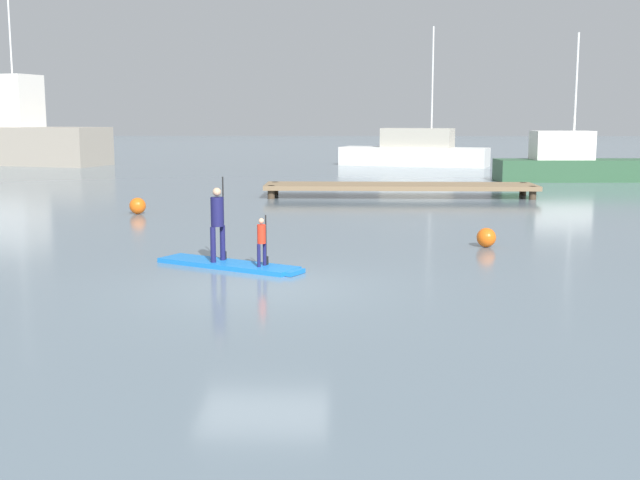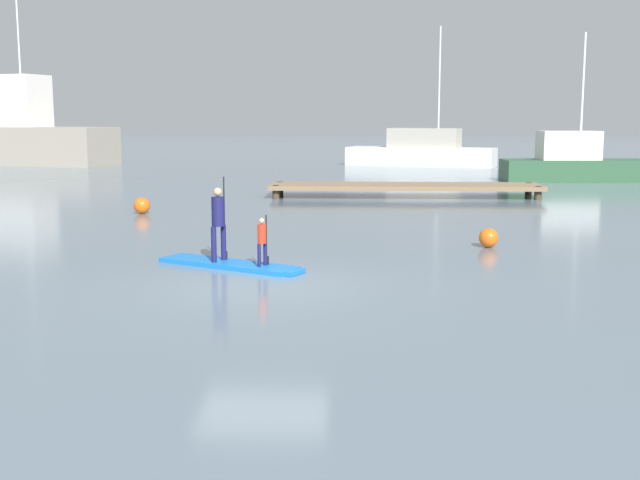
{
  "view_description": "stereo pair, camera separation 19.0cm",
  "coord_description": "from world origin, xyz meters",
  "px_view_note": "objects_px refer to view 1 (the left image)",
  "views": [
    {
      "loc": [
        1.55,
        -14.84,
        3.23
      ],
      "look_at": [
        1.05,
        1.16,
        0.76
      ],
      "focal_mm": 45.05,
      "sensor_mm": 36.0,
      "label": 1
    },
    {
      "loc": [
        1.74,
        -14.84,
        3.23
      ],
      "look_at": [
        1.05,
        1.16,
        0.76
      ],
      "focal_mm": 45.05,
      "sensor_mm": 36.0,
      "label": 2
    }
  ],
  "objects_px": {
    "paddler_child_solo": "(262,239)",
    "fishing_boat_green_midground": "(573,163)",
    "motor_boat_small_navy": "(415,151)",
    "mooring_buoy_near": "(486,237)",
    "mooring_buoy_far": "(138,206)",
    "paddleboard_near": "(230,265)",
    "fishing_boat_white_large": "(6,134)",
    "paddler_adult": "(218,219)"
  },
  "relations": [
    {
      "from": "motor_boat_small_navy",
      "to": "mooring_buoy_near",
      "type": "distance_m",
      "value": 33.41
    },
    {
      "from": "motor_boat_small_navy",
      "to": "mooring_buoy_near",
      "type": "relative_size",
      "value": 20.64
    },
    {
      "from": "fishing_boat_white_large",
      "to": "fishing_boat_green_midground",
      "type": "relative_size",
      "value": 1.89
    },
    {
      "from": "paddleboard_near",
      "to": "paddler_child_solo",
      "type": "height_order",
      "value": "paddler_child_solo"
    },
    {
      "from": "paddleboard_near",
      "to": "fishing_boat_white_large",
      "type": "distance_m",
      "value": 42.46
    },
    {
      "from": "fishing_boat_white_large",
      "to": "mooring_buoy_near",
      "type": "distance_m",
      "value": 43.36
    },
    {
      "from": "fishing_boat_green_midground",
      "to": "mooring_buoy_near",
      "type": "relative_size",
      "value": 16.83
    },
    {
      "from": "paddler_adult",
      "to": "mooring_buoy_near",
      "type": "relative_size",
      "value": 3.8
    },
    {
      "from": "motor_boat_small_navy",
      "to": "fishing_boat_white_large",
      "type": "bearing_deg",
      "value": 178.27
    },
    {
      "from": "fishing_boat_green_midground",
      "to": "mooring_buoy_near",
      "type": "xyz_separation_m",
      "value": [
        -7.95,
        -21.01,
        -0.64
      ]
    },
    {
      "from": "paddler_adult",
      "to": "motor_boat_small_navy",
      "type": "distance_m",
      "value": 36.85
    },
    {
      "from": "paddler_child_solo",
      "to": "motor_boat_small_navy",
      "type": "xyz_separation_m",
      "value": [
        6.34,
        36.66,
        0.28
      ]
    },
    {
      "from": "paddleboard_near",
      "to": "fishing_boat_white_large",
      "type": "relative_size",
      "value": 0.22
    },
    {
      "from": "paddleboard_near",
      "to": "fishing_boat_green_midground",
      "type": "relative_size",
      "value": 0.42
    },
    {
      "from": "paddleboard_near",
      "to": "motor_boat_small_navy",
      "type": "distance_m",
      "value": 36.96
    },
    {
      "from": "fishing_boat_white_large",
      "to": "mooring_buoy_far",
      "type": "height_order",
      "value": "fishing_boat_white_large"
    },
    {
      "from": "paddler_adult",
      "to": "paddler_child_solo",
      "type": "bearing_deg",
      "value": -28.71
    },
    {
      "from": "paddler_child_solo",
      "to": "motor_boat_small_navy",
      "type": "height_order",
      "value": "motor_boat_small_navy"
    },
    {
      "from": "fishing_boat_green_midground",
      "to": "mooring_buoy_far",
      "type": "distance_m",
      "value": 23.42
    },
    {
      "from": "paddler_child_solo",
      "to": "mooring_buoy_far",
      "type": "distance_m",
      "value": 11.12
    },
    {
      "from": "fishing_boat_white_large",
      "to": "fishing_boat_green_midground",
      "type": "xyz_separation_m",
      "value": [
        34.52,
        -13.21,
        -1.14
      ]
    },
    {
      "from": "mooring_buoy_far",
      "to": "fishing_boat_green_midground",
      "type": "bearing_deg",
      "value": 38.13
    },
    {
      "from": "paddler_adult",
      "to": "mooring_buoy_near",
      "type": "bearing_deg",
      "value": 23.36
    },
    {
      "from": "paddler_adult",
      "to": "mooring_buoy_far",
      "type": "distance_m",
      "value": 10.2
    },
    {
      "from": "motor_boat_small_navy",
      "to": "mooring_buoy_far",
      "type": "xyz_separation_m",
      "value": [
        -11.53,
        -26.83,
        -0.67
      ]
    },
    {
      "from": "paddler_adult",
      "to": "fishing_boat_green_midground",
      "type": "relative_size",
      "value": 0.23
    },
    {
      "from": "paddler_adult",
      "to": "mooring_buoy_near",
      "type": "height_order",
      "value": "paddler_adult"
    },
    {
      "from": "paddler_adult",
      "to": "paddler_child_solo",
      "type": "xyz_separation_m",
      "value": [
        1.02,
        -0.56,
        -0.36
      ]
    },
    {
      "from": "paddleboard_near",
      "to": "paddler_child_solo",
      "type": "bearing_deg",
      "value": -28.11
    },
    {
      "from": "paddleboard_near",
      "to": "paddler_adult",
      "type": "bearing_deg",
      "value": 149.74
    },
    {
      "from": "paddler_adult",
      "to": "mooring_buoy_far",
      "type": "relative_size",
      "value": 3.34
    },
    {
      "from": "mooring_buoy_near",
      "to": "paddler_child_solo",
      "type": "bearing_deg",
      "value": -148.17
    },
    {
      "from": "paddleboard_near",
      "to": "paddler_child_solo",
      "type": "xyz_separation_m",
      "value": [
        0.74,
        -0.4,
        0.62
      ]
    },
    {
      "from": "paddleboard_near",
      "to": "fishing_boat_white_large",
      "type": "height_order",
      "value": "fishing_boat_white_large"
    },
    {
      "from": "fishing_boat_white_large",
      "to": "fishing_boat_green_midground",
      "type": "bearing_deg",
      "value": -20.94
    },
    {
      "from": "mooring_buoy_far",
      "to": "paddler_adult",
      "type": "bearing_deg",
      "value": -65.8
    },
    {
      "from": "paddler_child_solo",
      "to": "fishing_boat_green_midground",
      "type": "relative_size",
      "value": 0.13
    },
    {
      "from": "fishing_boat_green_midground",
      "to": "motor_boat_small_navy",
      "type": "bearing_deg",
      "value": 119.11
    },
    {
      "from": "paddleboard_near",
      "to": "motor_boat_small_navy",
      "type": "xyz_separation_m",
      "value": [
        7.08,
        36.27,
        0.9
      ]
    },
    {
      "from": "paddler_adult",
      "to": "fishing_boat_green_midground",
      "type": "xyz_separation_m",
      "value": [
        14.25,
        23.73,
        -0.14
      ]
    },
    {
      "from": "mooring_buoy_far",
      "to": "motor_boat_small_navy",
      "type": "bearing_deg",
      "value": 66.75
    },
    {
      "from": "paddler_child_solo",
      "to": "fishing_boat_green_midground",
      "type": "bearing_deg",
      "value": 61.43
    }
  ]
}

